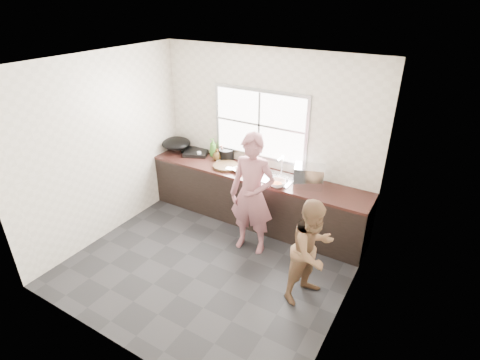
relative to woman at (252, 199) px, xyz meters
The scene contains 30 objects.
floor 1.09m from the woman, 116.25° to the right, with size 3.60×3.20×0.01m, color #252527.
ceiling 2.01m from the woman, 116.25° to the right, with size 3.60×3.20×0.01m, color silver.
wall_back 1.15m from the woman, 107.53° to the left, with size 3.60×0.01×2.70m, color silver.
wall_left 2.27m from the woman, 163.49° to the right, with size 0.01×3.20×2.70m, color beige.
wall_right 1.70m from the woman, 22.73° to the right, with size 0.01×3.20×2.70m, color beige.
wall_front 2.31m from the woman, 97.88° to the right, with size 3.60×0.01×2.70m, color beige.
cabinet 0.84m from the woman, 114.98° to the left, with size 3.60×0.62×0.82m, color black.
countertop 0.73m from the woman, 114.98° to the left, with size 3.60×0.64×0.04m, color #331914.
sink 0.67m from the woman, 86.46° to the left, with size 0.55×0.45×0.02m, color silver.
faucet 0.88m from the woman, 87.28° to the left, with size 0.02×0.02×0.30m, color silver.
window_frame 1.27m from the woman, 113.01° to the left, with size 1.60×0.05×1.10m, color #9EA0A5.
window_glazing 1.25m from the woman, 113.55° to the left, with size 1.50×0.01×1.00m, color white.
woman is the anchor object (origin of this frame).
person_side 1.19m from the woman, 23.94° to the right, with size 0.65×0.51×1.34m, color brown.
cutting_board 1.03m from the woman, 143.27° to the left, with size 0.41×0.41×0.04m, color #322313.
cleaver 0.86m from the woman, 141.23° to the left, with size 0.18×0.09×0.01m, color silver.
bowl_mince 0.82m from the woman, 133.75° to the left, with size 0.22×0.22×0.05m, color silver.
bowl_crabs 0.48m from the woman, 70.74° to the left, with size 0.21×0.21×0.07m, color white.
bowl_held 0.68m from the woman, 77.05° to the left, with size 0.22×0.22×0.07m, color silver.
black_pot 1.34m from the woman, 138.00° to the left, with size 0.25×0.25×0.18m, color black.
plate_food 1.26m from the woman, 141.05° to the left, with size 0.24×0.24×0.02m, color white.
bottle_green 1.56m from the woman, 144.65° to the left, with size 0.12×0.12×0.32m, color #407F29.
bottle_brown_tall 1.40m from the woman, 140.55° to the left, with size 0.10×0.10×0.22m, color #4D1E13.
bottle_brown_short 1.37m from the woman, 144.80° to the left, with size 0.14×0.14×0.18m, color #3E2C0F.
glass_jar 1.61m from the woman, 153.10° to the left, with size 0.07×0.07×0.10m, color silver.
burner 1.77m from the woman, 152.32° to the left, with size 0.40×0.40×0.06m, color black.
wok 2.06m from the woman, 159.37° to the left, with size 0.50×0.50×0.19m, color black.
dish_rack 0.90m from the woman, 51.33° to the left, with size 0.42×0.29×0.31m, color silver.
pot_lid_left 1.92m from the woman, 154.62° to the left, with size 0.28×0.28×0.01m, color silver.
pot_lid_right 1.77m from the woman, 154.44° to the left, with size 0.23×0.23×0.01m, color silver.
Camera 1 is at (2.46, -3.32, 3.40)m, focal length 28.00 mm.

